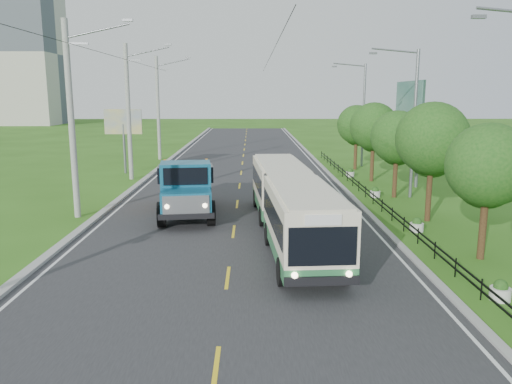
{
  "coord_description": "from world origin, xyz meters",
  "views": [
    {
      "loc": [
        0.84,
        -16.59,
        6.29
      ],
      "look_at": [
        1.05,
        6.01,
        1.9
      ],
      "focal_mm": 35.0,
      "sensor_mm": 36.0,
      "label": 1
    }
  ],
  "objects_px": {
    "tree_third": "(432,142)",
    "tree_back": "(357,127)",
    "planter_front": "(500,291)",
    "planter_far": "(350,173)",
    "pole_near": "(72,119)",
    "billboard_right": "(409,109)",
    "streetlight_mid": "(412,118)",
    "tree_fourth": "(397,140)",
    "tree_fifth": "(374,129)",
    "planter_mid": "(375,193)",
    "pole_mid": "(129,112)",
    "dump_truck": "(186,184)",
    "pole_far": "(158,108)",
    "bus": "(290,199)",
    "tree_second": "(488,169)",
    "streetlight_far": "(362,111)",
    "planter_near": "(417,225)",
    "billboard_left": "(123,126)"
  },
  "relations": [
    {
      "from": "streetlight_far",
      "to": "planter_near",
      "type": "distance_m",
      "value": 22.57
    },
    {
      "from": "pole_far",
      "to": "planter_near",
      "type": "relative_size",
      "value": 14.93
    },
    {
      "from": "tree_third",
      "to": "pole_far",
      "type": "bearing_deg",
      "value": 126.09
    },
    {
      "from": "pole_near",
      "to": "planter_far",
      "type": "distance_m",
      "value": 21.83
    },
    {
      "from": "pole_near",
      "to": "pole_mid",
      "type": "bearing_deg",
      "value": 90.0
    },
    {
      "from": "pole_near",
      "to": "tree_second",
      "type": "relative_size",
      "value": 1.89
    },
    {
      "from": "billboard_left",
      "to": "billboard_right",
      "type": "bearing_deg",
      "value": -10.4
    },
    {
      "from": "streetlight_far",
      "to": "planter_near",
      "type": "xyz_separation_m",
      "value": [
        -2.04,
        -22.0,
        -4.62
      ]
    },
    {
      "from": "pole_near",
      "to": "planter_far",
      "type": "bearing_deg",
      "value": 37.63
    },
    {
      "from": "pole_near",
      "to": "streetlight_mid",
      "type": "xyz_separation_m",
      "value": [
        18.9,
        5.0,
        -0.19
      ]
    },
    {
      "from": "tree_back",
      "to": "billboard_right",
      "type": "height_order",
      "value": "billboard_right"
    },
    {
      "from": "tree_second",
      "to": "billboard_left",
      "type": "bearing_deg",
      "value": 131.52
    },
    {
      "from": "streetlight_far",
      "to": "planter_near",
      "type": "relative_size",
      "value": 13.54
    },
    {
      "from": "streetlight_mid",
      "to": "planter_far",
      "type": "bearing_deg",
      "value": 104.32
    },
    {
      "from": "tree_third",
      "to": "billboard_right",
      "type": "bearing_deg",
      "value": 78.36
    },
    {
      "from": "planter_front",
      "to": "planter_far",
      "type": "height_order",
      "value": "same"
    },
    {
      "from": "planter_mid",
      "to": "planter_far",
      "type": "relative_size",
      "value": 1.0
    },
    {
      "from": "pole_far",
      "to": "tree_second",
      "type": "bearing_deg",
      "value": -59.58
    },
    {
      "from": "tree_second",
      "to": "tree_fifth",
      "type": "distance_m",
      "value": 18.0
    },
    {
      "from": "tree_fourth",
      "to": "tree_fifth",
      "type": "xyz_separation_m",
      "value": [
        0.0,
        6.0,
        0.27
      ]
    },
    {
      "from": "tree_third",
      "to": "tree_back",
      "type": "height_order",
      "value": "tree_third"
    },
    {
      "from": "tree_fourth",
      "to": "planter_front",
      "type": "bearing_deg",
      "value": -94.45
    },
    {
      "from": "tree_fifth",
      "to": "tree_back",
      "type": "xyz_separation_m",
      "value": [
        -0.0,
        6.0,
        -0.2
      ]
    },
    {
      "from": "tree_third",
      "to": "planter_mid",
      "type": "height_order",
      "value": "tree_third"
    },
    {
      "from": "bus",
      "to": "billboard_right",
      "type": "bearing_deg",
      "value": 52.95
    },
    {
      "from": "tree_fifth",
      "to": "bus",
      "type": "distance_m",
      "value": 16.7
    },
    {
      "from": "billboard_right",
      "to": "planter_far",
      "type": "bearing_deg",
      "value": 151.61
    },
    {
      "from": "dump_truck",
      "to": "planter_mid",
      "type": "bearing_deg",
      "value": 14.94
    },
    {
      "from": "tree_third",
      "to": "tree_back",
      "type": "bearing_deg",
      "value": 90.0
    },
    {
      "from": "pole_far",
      "to": "tree_second",
      "type": "xyz_separation_m",
      "value": [
        18.12,
        -30.86,
        -1.57
      ]
    },
    {
      "from": "pole_far",
      "to": "tree_fifth",
      "type": "xyz_separation_m",
      "value": [
        18.12,
        -12.86,
        -1.24
      ]
    },
    {
      "from": "bus",
      "to": "dump_truck",
      "type": "relative_size",
      "value": 2.02
    },
    {
      "from": "streetlight_mid",
      "to": "planter_near",
      "type": "height_order",
      "value": "streetlight_mid"
    },
    {
      "from": "planter_mid",
      "to": "tree_fifth",
      "type": "bearing_deg",
      "value": 78.44
    },
    {
      "from": "tree_fifth",
      "to": "planter_mid",
      "type": "xyz_separation_m",
      "value": [
        -1.26,
        -6.14,
        -3.57
      ]
    },
    {
      "from": "tree_third",
      "to": "dump_truck",
      "type": "height_order",
      "value": "tree_third"
    },
    {
      "from": "tree_fifth",
      "to": "tree_fourth",
      "type": "bearing_deg",
      "value": -90.0
    },
    {
      "from": "pole_near",
      "to": "streetlight_mid",
      "type": "relative_size",
      "value": 1.1
    },
    {
      "from": "tree_third",
      "to": "streetlight_mid",
      "type": "bearing_deg",
      "value": 82.36
    },
    {
      "from": "tree_fourth",
      "to": "dump_truck",
      "type": "relative_size",
      "value": 0.74
    },
    {
      "from": "tree_back",
      "to": "planter_mid",
      "type": "distance_m",
      "value": 12.66
    },
    {
      "from": "planter_front",
      "to": "bus",
      "type": "height_order",
      "value": "bus"
    },
    {
      "from": "pole_near",
      "to": "bus",
      "type": "bearing_deg",
      "value": -18.98
    },
    {
      "from": "pole_far",
      "to": "planter_mid",
      "type": "relative_size",
      "value": 14.93
    },
    {
      "from": "pole_mid",
      "to": "tree_back",
      "type": "xyz_separation_m",
      "value": [
        18.12,
        5.14,
        -1.44
      ]
    },
    {
      "from": "pole_near",
      "to": "tree_fourth",
      "type": "relative_size",
      "value": 1.85
    },
    {
      "from": "tree_third",
      "to": "tree_fourth",
      "type": "bearing_deg",
      "value": 90.0
    },
    {
      "from": "tree_back",
      "to": "planter_front",
      "type": "relative_size",
      "value": 8.21
    },
    {
      "from": "tree_fifth",
      "to": "billboard_right",
      "type": "distance_m",
      "value": 2.87
    },
    {
      "from": "pole_far",
      "to": "planter_near",
      "type": "height_order",
      "value": "pole_far"
    }
  ]
}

